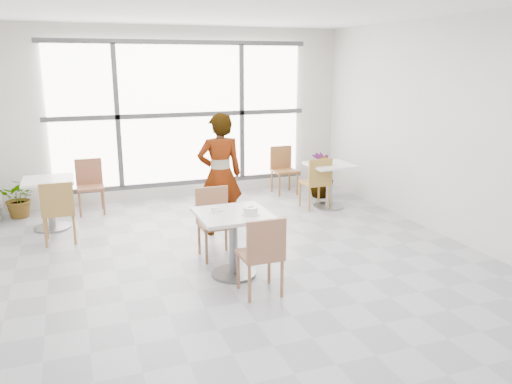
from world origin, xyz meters
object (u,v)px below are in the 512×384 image
object	(u,v)px
bg_table_right	(329,179)
bg_chair_left_near	(58,208)
plant_right	(321,175)
bg_chair_right_far	(283,166)
oatmeal_bowl	(251,211)
plant_left	(20,197)
chair_far	(214,217)
bg_table_left	(50,197)
coffee_cup	(215,210)
person	(220,175)
main_table	(233,232)
bg_chair_left_far	(90,182)
chair_near	(263,251)
bg_chair_right_near	(317,180)

from	to	relation	value
bg_table_right	bg_chair_left_near	distance (m)	4.27
plant_right	bg_chair_right_far	bearing A→B (deg)	135.18
oatmeal_bowl	plant_left	distance (m)	4.37
chair_far	plant_left	bearing A→B (deg)	132.61
oatmeal_bowl	bg_table_left	xyz separation A→B (m)	(-2.16, 2.67, -0.31)
coffee_cup	bg_chair_left_near	xyz separation A→B (m)	(-1.69, 1.72, -0.28)
person	plant_left	size ratio (longest dim) A/B	2.71
coffee_cup	bg_table_left	xyz separation A→B (m)	(-1.81, 2.47, -0.29)
main_table	bg_chair_left_far	distance (m)	3.53
coffee_cup	bg_table_right	world-z (taller)	coffee_cup
chair_near	plant_left	distance (m)	4.73
bg_chair_left_far	bg_chair_right_far	bearing A→B (deg)	1.35
coffee_cup	bg_chair_right_far	bearing A→B (deg)	55.38
chair_near	bg_chair_right_far	world-z (taller)	same
plant_left	plant_right	size ratio (longest dim) A/B	0.80
bg_chair_left_far	plant_left	distance (m)	1.08
chair_near	bg_chair_right_near	size ratio (longest dim) A/B	1.00
bg_table_left	bg_chair_right_near	distance (m)	4.16
bg_chair_right_near	plant_right	distance (m)	0.83
oatmeal_bowl	plant_right	distance (m)	3.81
bg_table_right	bg_chair_left_near	size ratio (longest dim) A/B	0.86
oatmeal_bowl	plant_left	bearing A→B (deg)	127.29
chair_far	plant_right	xyz separation A→B (m)	(2.61, 2.11, -0.10)
chair_near	bg_chair_left_far	world-z (taller)	same
coffee_cup	bg_chair_left_far	world-z (taller)	bg_chair_left_far
chair_far	plant_left	xyz separation A→B (m)	(-2.44, 2.65, -0.18)
person	plant_left	xyz separation A→B (m)	(-2.75, 1.87, -0.54)
chair_far	bg_table_left	size ratio (longest dim) A/B	1.16
chair_near	bg_table_left	distance (m)	3.81
bg_chair_right_far	plant_left	xyz separation A→B (m)	(-4.52, 0.01, -0.18)
chair_far	person	size ratio (longest dim) A/B	0.50
bg_chair_left_near	plant_right	xyz separation A→B (m)	(4.46, 0.99, -0.10)
oatmeal_bowl	bg_chair_left_near	size ratio (longest dim) A/B	0.24
plant_right	plant_left	bearing A→B (deg)	173.89
chair_far	bg_chair_right_far	bearing A→B (deg)	51.79
plant_right	main_table	bearing A→B (deg)	-132.70
bg_chair_left_near	bg_chair_left_far	xyz separation A→B (m)	(0.47, 1.44, 0.00)
bg_chair_left_far	bg_table_right	bearing A→B (deg)	-16.35
bg_table_right	bg_table_left	bearing A→B (deg)	174.55
chair_near	bg_chair_right_far	size ratio (longest dim) A/B	1.00
person	coffee_cup	bearing A→B (deg)	75.40
bg_chair_left_far	plant_left	world-z (taller)	bg_chair_left_far
bg_table_left	plant_right	bearing A→B (deg)	3.09
oatmeal_bowl	bg_chair_left_far	world-z (taller)	bg_chair_left_far
chair_far	bg_chair_left_near	world-z (taller)	same
oatmeal_bowl	bg_chair_right_far	size ratio (longest dim) A/B	0.24
bg_chair_right_near	bg_table_right	bearing A→B (deg)	-174.08
coffee_cup	bg_chair_left_near	world-z (taller)	bg_chair_left_near
main_table	chair_far	world-z (taller)	chair_far
person	bg_chair_right_far	xyz separation A→B (m)	(1.77, 1.86, -0.36)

